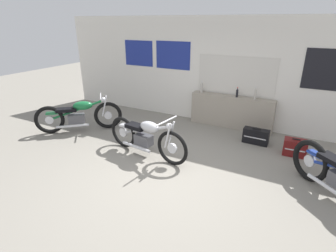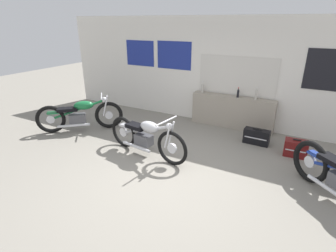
{
  "view_description": "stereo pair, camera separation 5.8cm",
  "coord_description": "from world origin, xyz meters",
  "px_view_note": "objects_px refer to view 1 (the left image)",
  "views": [
    {
      "loc": [
        1.98,
        -3.64,
        2.67
      ],
      "look_at": [
        -0.29,
        0.68,
        0.7
      ],
      "focal_mm": 28.0,
      "sensor_mm": 36.0,
      "label": 1
    },
    {
      "loc": [
        2.03,
        -3.61,
        2.67
      ],
      "look_at": [
        -0.29,
        0.68,
        0.7
      ],
      "focal_mm": 28.0,
      "sensor_mm": 36.0,
      "label": 2
    }
  ],
  "objects_px": {
    "bottle_leftmost": "(202,87)",
    "hard_case_black": "(256,136)",
    "bottle_left_center": "(237,93)",
    "hard_case_darkred": "(295,147)",
    "motorcycle_silver": "(146,136)",
    "bottle_center": "(255,94)",
    "motorcycle_green": "(79,115)"
  },
  "relations": [
    {
      "from": "bottle_leftmost",
      "to": "hard_case_black",
      "type": "xyz_separation_m",
      "value": [
        1.66,
        -0.74,
        -0.81
      ]
    },
    {
      "from": "bottle_leftmost",
      "to": "bottle_left_center",
      "type": "height_order",
      "value": "bottle_leftmost"
    },
    {
      "from": "hard_case_darkred",
      "to": "bottle_left_center",
      "type": "bearing_deg",
      "value": 149.19
    },
    {
      "from": "bottle_left_center",
      "to": "motorcycle_silver",
      "type": "xyz_separation_m",
      "value": [
        -1.26,
        -2.37,
        -0.53
      ]
    },
    {
      "from": "hard_case_black",
      "to": "bottle_center",
      "type": "bearing_deg",
      "value": 109.26
    },
    {
      "from": "motorcycle_green",
      "to": "bottle_left_center",
      "type": "bearing_deg",
      "value": 30.22
    },
    {
      "from": "hard_case_black",
      "to": "hard_case_darkred",
      "type": "height_order",
      "value": "hard_case_black"
    },
    {
      "from": "bottle_leftmost",
      "to": "motorcycle_green",
      "type": "xyz_separation_m",
      "value": [
        -2.51,
        -2.07,
        -0.56
      ]
    },
    {
      "from": "bottle_left_center",
      "to": "hard_case_darkred",
      "type": "height_order",
      "value": "bottle_left_center"
    },
    {
      "from": "motorcycle_silver",
      "to": "hard_case_black",
      "type": "relative_size",
      "value": 3.5
    },
    {
      "from": "motorcycle_green",
      "to": "bottle_leftmost",
      "type": "bearing_deg",
      "value": 39.44
    },
    {
      "from": "motorcycle_green",
      "to": "hard_case_black",
      "type": "relative_size",
      "value": 2.89
    },
    {
      "from": "motorcycle_silver",
      "to": "hard_case_darkred",
      "type": "distance_m",
      "value": 3.16
    },
    {
      "from": "bottle_center",
      "to": "hard_case_black",
      "type": "height_order",
      "value": "bottle_center"
    },
    {
      "from": "bottle_leftmost",
      "to": "motorcycle_silver",
      "type": "height_order",
      "value": "bottle_leftmost"
    },
    {
      "from": "hard_case_black",
      "to": "bottle_left_center",
      "type": "bearing_deg",
      "value": 134.52
    },
    {
      "from": "hard_case_darkred",
      "to": "motorcycle_silver",
      "type": "bearing_deg",
      "value": -152.41
    },
    {
      "from": "motorcycle_silver",
      "to": "hard_case_darkred",
      "type": "bearing_deg",
      "value": 27.59
    },
    {
      "from": "bottle_leftmost",
      "to": "motorcycle_silver",
      "type": "bearing_deg",
      "value": -96.84
    },
    {
      "from": "bottle_center",
      "to": "hard_case_darkred",
      "type": "distance_m",
      "value": 1.63
    },
    {
      "from": "hard_case_darkred",
      "to": "motorcycle_green",
      "type": "bearing_deg",
      "value": -167.42
    },
    {
      "from": "motorcycle_silver",
      "to": "bottle_left_center",
      "type": "bearing_deg",
      "value": 61.97
    },
    {
      "from": "bottle_left_center",
      "to": "hard_case_black",
      "type": "relative_size",
      "value": 0.44
    },
    {
      "from": "bottle_left_center",
      "to": "hard_case_darkred",
      "type": "relative_size",
      "value": 0.55
    },
    {
      "from": "bottle_left_center",
      "to": "bottle_center",
      "type": "bearing_deg",
      "value": -0.17
    },
    {
      "from": "bottle_left_center",
      "to": "motorcycle_green",
      "type": "distance_m",
      "value": 4.07
    },
    {
      "from": "bottle_leftmost",
      "to": "motorcycle_silver",
      "type": "relative_size",
      "value": 0.15
    },
    {
      "from": "bottle_center",
      "to": "hard_case_darkred",
      "type": "relative_size",
      "value": 0.69
    },
    {
      "from": "motorcycle_green",
      "to": "hard_case_black",
      "type": "distance_m",
      "value": 4.38
    },
    {
      "from": "bottle_left_center",
      "to": "hard_case_darkred",
      "type": "xyz_separation_m",
      "value": [
        1.53,
        -0.91,
        -0.79
      ]
    },
    {
      "from": "motorcycle_green",
      "to": "motorcycle_silver",
      "type": "bearing_deg",
      "value": -8.65
    },
    {
      "from": "bottle_leftmost",
      "to": "bottle_left_center",
      "type": "relative_size",
      "value": 1.2
    }
  ]
}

